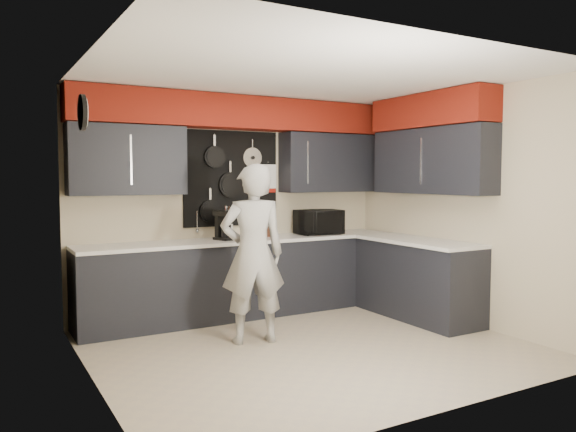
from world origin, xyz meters
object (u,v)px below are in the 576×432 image
knife_block (266,228)px  person (253,254)px  microwave (319,222)px  coffee_maker (224,224)px  utensil_crock (227,232)px

knife_block → person: 1.30m
knife_block → person: person is taller
microwave → coffee_maker: size_ratio=1.62×
microwave → coffee_maker: bearing=-174.4°
knife_block → utensil_crock: 0.51m
person → coffee_maker: bearing=-84.9°
utensil_crock → coffee_maker: (-0.05, -0.04, 0.09)m
microwave → knife_block: (-0.72, 0.07, -0.05)m
coffee_maker → knife_block: bearing=-13.5°
coffee_maker → microwave: bearing=-19.6°
microwave → person: person is taller
knife_block → coffee_maker: bearing=-172.3°
utensil_crock → person: person is taller
microwave → coffee_maker: (-1.28, 0.01, 0.02)m
knife_block → utensil_crock: bearing=-175.8°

